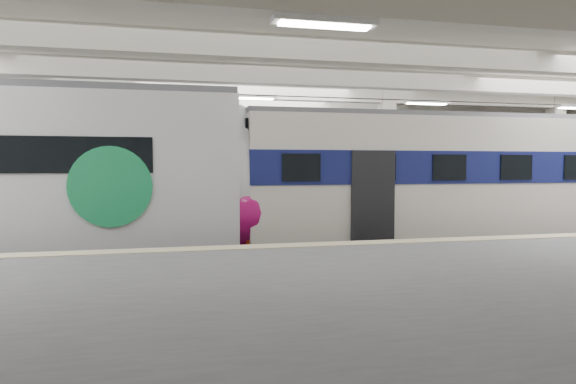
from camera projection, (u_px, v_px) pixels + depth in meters
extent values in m
cube|color=black|center=(262.00, 268.00, 13.33)|extent=(36.00, 24.00, 0.10)
cube|color=silver|center=(261.00, 64.00, 13.03)|extent=(36.00, 24.00, 0.20)
cube|color=beige|center=(228.00, 167.00, 22.94)|extent=(30.00, 0.10, 5.50)
cube|color=beige|center=(485.00, 171.00, 3.43)|extent=(30.00, 0.10, 5.50)
cube|color=#525254|center=(333.00, 320.00, 6.96)|extent=(30.00, 7.00, 1.10)
cube|color=#C6B48C|center=(286.00, 246.00, 10.10)|extent=(30.00, 0.50, 0.02)
cube|color=beige|center=(155.00, 167.00, 15.47)|extent=(0.50, 0.50, 5.50)
cube|color=beige|center=(386.00, 167.00, 17.17)|extent=(0.50, 0.50, 5.50)
cube|color=beige|center=(554.00, 167.00, 18.67)|extent=(0.50, 0.50, 5.50)
cube|color=beige|center=(261.00, 75.00, 13.04)|extent=(30.00, 18.00, 0.50)
cube|color=#59544C|center=(262.00, 263.00, 13.33)|extent=(30.00, 1.52, 0.16)
cube|color=#59544C|center=(239.00, 235.00, 18.69)|extent=(30.00, 1.52, 0.16)
cylinder|color=black|center=(261.00, 95.00, 13.07)|extent=(30.00, 0.03, 0.03)
cylinder|color=black|center=(238.00, 116.00, 18.44)|extent=(30.00, 0.03, 0.03)
cube|color=white|center=(275.00, 73.00, 11.11)|extent=(26.00, 8.40, 0.12)
ellipsoid|color=silver|center=(233.00, 176.00, 13.03)|extent=(2.37, 2.93, 3.94)
ellipsoid|color=#A80E5B|center=(238.00, 208.00, 13.10)|extent=(2.51, 2.99, 2.41)
cylinder|color=#198A4E|center=(110.00, 187.00, 10.92)|extent=(1.86, 0.06, 1.86)
cube|color=beige|center=(454.00, 182.00, 14.46)|extent=(12.72, 2.79, 3.62)
cube|color=#131853|center=(454.00, 167.00, 14.43)|extent=(12.76, 2.85, 0.88)
cube|color=red|center=(242.00, 202.00, 13.12)|extent=(0.08, 2.37, 1.99)
cube|color=black|center=(242.00, 146.00, 13.03)|extent=(0.08, 2.23, 1.30)
cube|color=#4C4C51|center=(455.00, 118.00, 14.35)|extent=(12.72, 2.18, 0.16)
cube|color=black|center=(453.00, 246.00, 14.56)|extent=(12.72, 1.95, 0.70)
cube|color=silver|center=(145.00, 174.00, 17.82)|extent=(14.77, 3.18, 4.00)
cube|color=#198A4E|center=(145.00, 159.00, 17.79)|extent=(14.82, 3.24, 0.84)
cube|color=#4C4C51|center=(144.00, 116.00, 17.70)|extent=(14.77, 2.65, 0.16)
cube|color=black|center=(146.00, 232.00, 17.94)|extent=(14.77, 2.86, 0.60)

